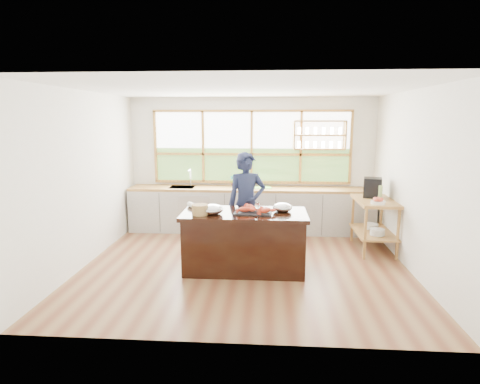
# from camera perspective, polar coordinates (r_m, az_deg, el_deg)

# --- Properties ---
(ground_plane) EXTENTS (5.00, 5.00, 0.00)m
(ground_plane) POSITION_cam_1_polar(r_m,az_deg,el_deg) (6.42, 0.73, -10.32)
(ground_plane) COLOR olive
(room_shell) EXTENTS (5.02, 4.52, 2.71)m
(room_shell) POSITION_cam_1_polar(r_m,az_deg,el_deg) (6.54, 1.24, 5.83)
(room_shell) COLOR white
(room_shell) RESTS_ON ground_plane
(back_counter) EXTENTS (4.90, 0.63, 0.90)m
(back_counter) POSITION_cam_1_polar(r_m,az_deg,el_deg) (8.15, 1.39, -2.49)
(back_counter) COLOR beige
(back_counter) RESTS_ON ground_plane
(right_shelf_unit) EXTENTS (0.62, 1.10, 0.90)m
(right_shelf_unit) POSITION_cam_1_polar(r_m,az_deg,el_deg) (7.32, 18.56, -3.31)
(right_shelf_unit) COLOR #A76D33
(right_shelf_unit) RESTS_ON ground_plane
(island) EXTENTS (1.85, 0.90, 0.90)m
(island) POSITION_cam_1_polar(r_m,az_deg,el_deg) (6.09, 0.63, -6.98)
(island) COLOR black
(island) RESTS_ON ground_plane
(cook) EXTENTS (0.71, 0.55, 1.74)m
(cook) POSITION_cam_1_polar(r_m,az_deg,el_deg) (6.64, 0.94, -1.81)
(cook) COLOR #191F3C
(cook) RESTS_ON ground_plane
(potted_plant) EXTENTS (0.14, 0.11, 0.25)m
(potted_plant) POSITION_cam_1_polar(r_m,az_deg,el_deg) (8.13, -0.98, 1.58)
(potted_plant) COLOR slate
(potted_plant) RESTS_ON back_counter
(cutting_board) EXTENTS (0.43, 0.35, 0.01)m
(cutting_board) POSITION_cam_1_polar(r_m,az_deg,el_deg) (8.06, 3.04, 0.63)
(cutting_board) COLOR #69CD3C
(cutting_board) RESTS_ON back_counter
(espresso_machine) EXTENTS (0.37, 0.38, 0.34)m
(espresso_machine) POSITION_cam_1_polar(r_m,az_deg,el_deg) (7.46, 18.32, 0.60)
(espresso_machine) COLOR black
(espresso_machine) RESTS_ON right_shelf_unit
(wine_bottle) EXTENTS (0.08, 0.08, 0.26)m
(wine_bottle) POSITION_cam_1_polar(r_m,az_deg,el_deg) (7.16, 19.33, -0.17)
(wine_bottle) COLOR #8AA659
(wine_bottle) RESTS_ON right_shelf_unit
(fruit_bowl) EXTENTS (0.23, 0.23, 0.11)m
(fruit_bowl) POSITION_cam_1_polar(r_m,az_deg,el_deg) (6.91, 19.03, -1.26)
(fruit_bowl) COLOR silver
(fruit_bowl) RESTS_ON right_shelf_unit
(slate_board) EXTENTS (0.57, 0.43, 0.02)m
(slate_board) POSITION_cam_1_polar(r_m,az_deg,el_deg) (5.93, 1.90, -2.89)
(slate_board) COLOR black
(slate_board) RESTS_ON island
(lobster_pile) EXTENTS (0.52, 0.44, 0.08)m
(lobster_pile) POSITION_cam_1_polar(r_m,az_deg,el_deg) (5.92, 2.12, -2.44)
(lobster_pile) COLOR red
(lobster_pile) RESTS_ON slate_board
(mixing_bowl_left) EXTENTS (0.32, 0.32, 0.15)m
(mixing_bowl_left) POSITION_cam_1_polar(r_m,az_deg,el_deg) (5.86, -3.96, -2.50)
(mixing_bowl_left) COLOR #B9BCC1
(mixing_bowl_left) RESTS_ON island
(mixing_bowl_right) EXTENTS (0.29, 0.29, 0.14)m
(mixing_bowl_right) POSITION_cam_1_polar(r_m,az_deg,el_deg) (6.04, 6.06, -2.20)
(mixing_bowl_right) COLOR #B9BCC1
(mixing_bowl_right) RESTS_ON island
(wine_glass) EXTENTS (0.08, 0.08, 0.22)m
(wine_glass) POSITION_cam_1_polar(r_m,az_deg,el_deg) (5.64, 2.52, -2.02)
(wine_glass) COLOR silver
(wine_glass) RESTS_ON island
(wicker_basket) EXTENTS (0.24, 0.24, 0.15)m
(wicker_basket) POSITION_cam_1_polar(r_m,az_deg,el_deg) (5.83, -5.70, -2.52)
(wicker_basket) COLOR tan
(wicker_basket) RESTS_ON island
(parchment_roll) EXTENTS (0.24, 0.29, 0.08)m
(parchment_roll) POSITION_cam_1_polar(r_m,az_deg,el_deg) (6.27, -6.66, -1.95)
(parchment_roll) COLOR white
(parchment_roll) RESTS_ON island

